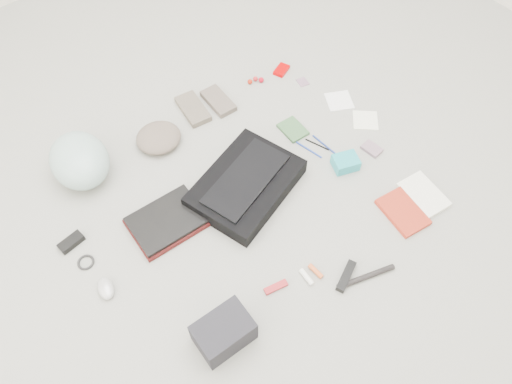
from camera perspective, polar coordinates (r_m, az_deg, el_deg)
ground_plane at (r=2.22m, az=-0.00°, el=-0.71°), size 4.00×4.00×0.00m
messenger_bag at (r=2.21m, az=-1.16°, el=0.84°), size 0.56×0.47×0.08m
bag_flap at (r=2.17m, az=-1.18°, el=1.52°), size 0.46×0.30×0.01m
laptop_sleeve at (r=2.17m, az=-10.05°, el=-3.42°), size 0.32×0.25×0.02m
laptop at (r=2.15m, az=-10.13°, el=-3.14°), size 0.31×0.24×0.02m
bike_helmet at (r=2.35m, az=-19.52°, el=3.43°), size 0.30×0.35×0.19m
beanie at (r=2.42m, az=-11.07°, el=6.11°), size 0.26×0.25×0.07m
mitten_left at (r=2.54m, az=-7.22°, el=9.40°), size 0.14×0.22×0.03m
mitten_right at (r=2.57m, az=-4.33°, el=10.33°), size 0.11×0.20×0.03m
power_brick at (r=2.23m, az=-20.37°, el=-5.40°), size 0.11×0.06×0.03m
cable_coil at (r=2.17m, az=-18.88°, el=-7.61°), size 0.07×0.07×0.01m
mouse at (r=2.08m, az=-16.80°, el=-10.50°), size 0.08×0.11×0.04m
camera_bag at (r=1.89m, az=-3.72°, el=-15.72°), size 0.21×0.15×0.13m
multitool at (r=2.01m, az=2.28°, el=-10.80°), size 0.10×0.05×0.02m
toiletry_tube_white at (r=2.04m, az=5.80°, el=-9.64°), size 0.03×0.08×0.02m
toiletry_tube_orange at (r=2.05m, az=6.83°, el=-8.96°), size 0.02×0.07×0.02m
u_lock at (r=2.06m, az=10.26°, el=-9.44°), size 0.14×0.09×0.03m
bike_pump at (r=2.07m, az=12.45°, el=-9.44°), size 0.25×0.10×0.02m
book_red at (r=2.26m, az=16.43°, el=-2.21°), size 0.17×0.23×0.02m
book_white at (r=2.33m, az=18.60°, el=-0.30°), size 0.17×0.23×0.02m
notepad at (r=2.45m, az=4.23°, el=7.14°), size 0.11×0.14×0.02m
pen_blue at (r=2.38m, az=6.06°, el=4.83°), size 0.04×0.15×0.01m
pen_black at (r=2.41m, az=7.01°, el=5.41°), size 0.05×0.12×0.01m
pen_navy at (r=2.41m, az=7.80°, el=5.38°), size 0.02×0.15×0.01m
accordion_wallet at (r=2.33m, az=10.20°, el=3.33°), size 0.14×0.12×0.06m
card_deck at (r=2.43m, az=13.09°, el=4.83°), size 0.07×0.10×0.02m
napkin_top at (r=2.61m, az=9.49°, el=10.23°), size 0.17×0.17×0.01m
napkin_bottom at (r=2.55m, az=12.39°, el=8.00°), size 0.17×0.17×0.01m
lollipop_a at (r=2.66m, az=-0.69°, el=12.49°), size 0.03×0.03×0.03m
lollipop_b at (r=2.68m, az=-0.07°, el=12.82°), size 0.03×0.03×0.03m
lollipop_c at (r=2.67m, az=0.60°, el=12.69°), size 0.04×0.04×0.03m
altoids_tin at (r=2.73m, az=2.93°, el=13.75°), size 0.10×0.09×0.02m
stamp_sheet at (r=2.69m, az=5.35°, el=12.42°), size 0.06×0.07×0.00m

